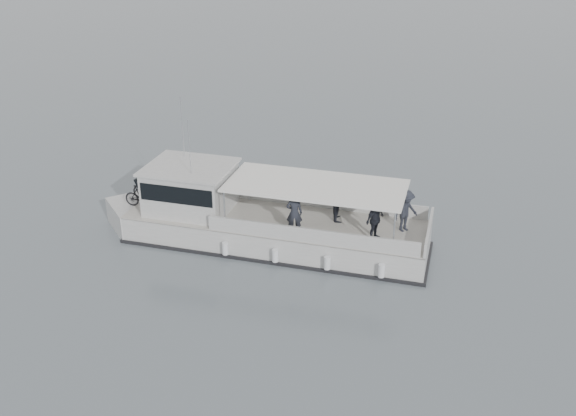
% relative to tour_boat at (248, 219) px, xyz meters
% --- Properties ---
extents(ground, '(1400.00, 1400.00, 0.00)m').
position_rel_tour_boat_xyz_m(ground, '(0.87, 3.46, -0.88)').
color(ground, slate).
rests_on(ground, ground).
extents(tour_boat, '(12.81, 5.23, 5.34)m').
position_rel_tour_boat_xyz_m(tour_boat, '(0.00, 0.00, 0.00)').
color(tour_boat, silver).
rests_on(tour_boat, ground).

